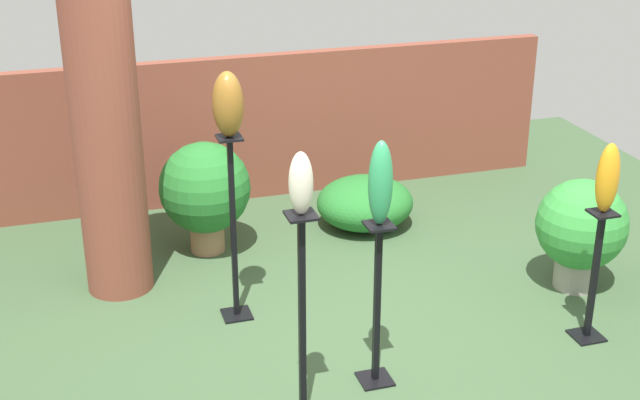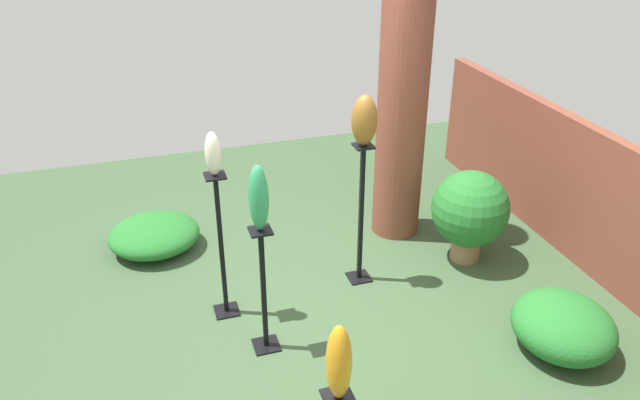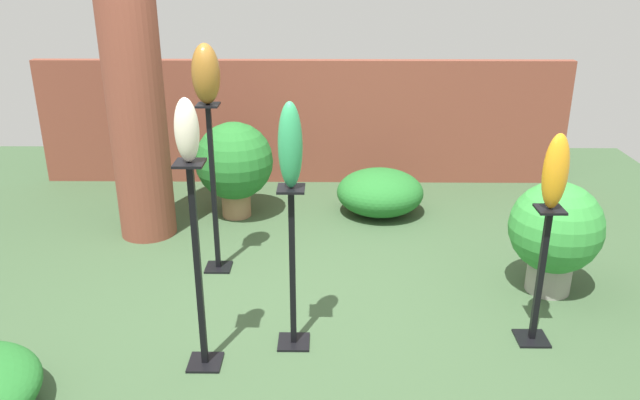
{
  "view_description": "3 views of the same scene",
  "coord_description": "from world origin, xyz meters",
  "px_view_note": "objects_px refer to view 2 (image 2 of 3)",
  "views": [
    {
      "loc": [
        -1.63,
        -4.72,
        3.16
      ],
      "look_at": [
        -0.09,
        0.29,
        0.94
      ],
      "focal_mm": 50.0,
      "sensor_mm": 36.0,
      "label": 1
    },
    {
      "loc": [
        3.8,
        -1.15,
        3.3
      ],
      "look_at": [
        -0.14,
        0.1,
        1.12
      ],
      "focal_mm": 35.0,
      "sensor_mm": 36.0,
      "label": 2
    },
    {
      "loc": [
        0.26,
        -3.77,
        2.3
      ],
      "look_at": [
        0.21,
        0.09,
        0.79
      ],
      "focal_mm": 35.0,
      "sensor_mm": 36.0,
      "label": 3
    }
  ],
  "objects_px": {
    "art_vase_jade": "(259,198)",
    "potted_plant_mid_left": "(470,211)",
    "art_vase_amber": "(339,363)",
    "brick_pillar": "(403,102)",
    "pedestal_bronze": "(361,220)",
    "art_vase_bronze": "(364,120)",
    "art_vase_ivory": "(213,154)",
    "pedestal_jade": "(264,296)",
    "pedestal_ivory": "(222,253)"
  },
  "relations": [
    {
      "from": "pedestal_ivory",
      "to": "pedestal_jade",
      "type": "height_order",
      "value": "pedestal_ivory"
    },
    {
      "from": "pedestal_jade",
      "to": "pedestal_bronze",
      "type": "bearing_deg",
      "value": 122.36
    },
    {
      "from": "potted_plant_mid_left",
      "to": "pedestal_bronze",
      "type": "bearing_deg",
      "value": -89.94
    },
    {
      "from": "pedestal_jade",
      "to": "art_vase_jade",
      "type": "xyz_separation_m",
      "value": [
        0.0,
        -0.0,
        0.83
      ]
    },
    {
      "from": "pedestal_jade",
      "to": "art_vase_amber",
      "type": "distance_m",
      "value": 1.67
    },
    {
      "from": "pedestal_bronze",
      "to": "pedestal_ivory",
      "type": "bearing_deg",
      "value": -84.37
    },
    {
      "from": "brick_pillar",
      "to": "pedestal_bronze",
      "type": "height_order",
      "value": "brick_pillar"
    },
    {
      "from": "art_vase_bronze",
      "to": "art_vase_jade",
      "type": "bearing_deg",
      "value": -57.64
    },
    {
      "from": "potted_plant_mid_left",
      "to": "art_vase_ivory",
      "type": "bearing_deg",
      "value": -86.96
    },
    {
      "from": "art_vase_amber",
      "to": "art_vase_bronze",
      "type": "relative_size",
      "value": 1.07
    },
    {
      "from": "art_vase_ivory",
      "to": "art_vase_amber",
      "type": "distance_m",
      "value": 2.1
    },
    {
      "from": "brick_pillar",
      "to": "art_vase_jade",
      "type": "distance_m",
      "value": 2.19
    },
    {
      "from": "pedestal_bronze",
      "to": "art_vase_bronze",
      "type": "xyz_separation_m",
      "value": [
        0.0,
        0.0,
        0.93
      ]
    },
    {
      "from": "art_vase_jade",
      "to": "art_vase_ivory",
      "type": "bearing_deg",
      "value": -157.25
    },
    {
      "from": "art_vase_ivory",
      "to": "brick_pillar",
      "type": "bearing_deg",
      "value": 113.91
    },
    {
      "from": "brick_pillar",
      "to": "pedestal_ivory",
      "type": "height_order",
      "value": "brick_pillar"
    },
    {
      "from": "pedestal_ivory",
      "to": "art_vase_bronze",
      "type": "relative_size",
      "value": 2.99
    },
    {
      "from": "brick_pillar",
      "to": "art_vase_bronze",
      "type": "distance_m",
      "value": 1.0
    },
    {
      "from": "art_vase_amber",
      "to": "art_vase_bronze",
      "type": "xyz_separation_m",
      "value": [
        -2.18,
        0.97,
        0.39
      ]
    },
    {
      "from": "pedestal_bronze",
      "to": "pedestal_jade",
      "type": "xyz_separation_m",
      "value": [
        0.65,
        -1.02,
        -0.13
      ]
    },
    {
      "from": "potted_plant_mid_left",
      "to": "brick_pillar",
      "type": "bearing_deg",
      "value": -150.53
    },
    {
      "from": "art_vase_bronze",
      "to": "art_vase_ivory",
      "type": "bearing_deg",
      "value": -84.37
    },
    {
      "from": "pedestal_bronze",
      "to": "potted_plant_mid_left",
      "type": "xyz_separation_m",
      "value": [
        -0.0,
        1.08,
        -0.08
      ]
    },
    {
      "from": "art_vase_ivory",
      "to": "art_vase_bronze",
      "type": "bearing_deg",
      "value": 95.63
    },
    {
      "from": "art_vase_ivory",
      "to": "potted_plant_mid_left",
      "type": "height_order",
      "value": "art_vase_ivory"
    },
    {
      "from": "pedestal_jade",
      "to": "art_vase_jade",
      "type": "relative_size",
      "value": 2.1
    },
    {
      "from": "brick_pillar",
      "to": "art_vase_amber",
      "type": "height_order",
      "value": "brick_pillar"
    },
    {
      "from": "brick_pillar",
      "to": "pedestal_jade",
      "type": "distance_m",
      "value": 2.36
    },
    {
      "from": "art_vase_amber",
      "to": "art_vase_jade",
      "type": "xyz_separation_m",
      "value": [
        -1.53,
        -0.06,
        0.17
      ]
    },
    {
      "from": "pedestal_jade",
      "to": "art_vase_ivory",
      "type": "relative_size",
      "value": 3.06
    },
    {
      "from": "pedestal_bronze",
      "to": "pedestal_jade",
      "type": "height_order",
      "value": "pedestal_bronze"
    },
    {
      "from": "brick_pillar",
      "to": "art_vase_jade",
      "type": "bearing_deg",
      "value": -50.96
    },
    {
      "from": "pedestal_ivory",
      "to": "potted_plant_mid_left",
      "type": "distance_m",
      "value": 2.33
    },
    {
      "from": "art_vase_jade",
      "to": "potted_plant_mid_left",
      "type": "xyz_separation_m",
      "value": [
        -0.65,
        2.11,
        -0.79
      ]
    },
    {
      "from": "art_vase_bronze",
      "to": "potted_plant_mid_left",
      "type": "distance_m",
      "value": 1.48
    },
    {
      "from": "art_vase_jade",
      "to": "pedestal_jade",
      "type": "bearing_deg",
      "value": 97.13
    },
    {
      "from": "pedestal_jade",
      "to": "art_vase_ivory",
      "type": "xyz_separation_m",
      "value": [
        -0.53,
        -0.22,
        0.97
      ]
    },
    {
      "from": "pedestal_ivory",
      "to": "pedestal_bronze",
      "type": "height_order",
      "value": "pedestal_bronze"
    },
    {
      "from": "potted_plant_mid_left",
      "to": "art_vase_jade",
      "type": "bearing_deg",
      "value": -72.87
    },
    {
      "from": "brick_pillar",
      "to": "art_vase_bronze",
      "type": "relative_size",
      "value": 6.46
    },
    {
      "from": "pedestal_ivory",
      "to": "pedestal_bronze",
      "type": "bearing_deg",
      "value": 95.63
    },
    {
      "from": "art_vase_amber",
      "to": "potted_plant_mid_left",
      "type": "xyz_separation_m",
      "value": [
        -2.18,
        2.05,
        -0.62
      ]
    },
    {
      "from": "art_vase_amber",
      "to": "art_vase_jade",
      "type": "height_order",
      "value": "art_vase_jade"
    },
    {
      "from": "brick_pillar",
      "to": "art_vase_bronze",
      "type": "height_order",
      "value": "brick_pillar"
    },
    {
      "from": "brick_pillar",
      "to": "art_vase_amber",
      "type": "xyz_separation_m",
      "value": [
        2.9,
        -1.64,
        -0.24
      ]
    },
    {
      "from": "art_vase_ivory",
      "to": "potted_plant_mid_left",
      "type": "xyz_separation_m",
      "value": [
        -0.12,
        2.33,
        -0.93
      ]
    },
    {
      "from": "art_vase_amber",
      "to": "brick_pillar",
      "type": "bearing_deg",
      "value": 150.55
    },
    {
      "from": "brick_pillar",
      "to": "art_vase_ivory",
      "type": "distance_m",
      "value": 2.1
    },
    {
      "from": "pedestal_bronze",
      "to": "art_vase_amber",
      "type": "height_order",
      "value": "art_vase_amber"
    },
    {
      "from": "art_vase_bronze",
      "to": "pedestal_jade",
      "type": "bearing_deg",
      "value": -57.64
    }
  ]
}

